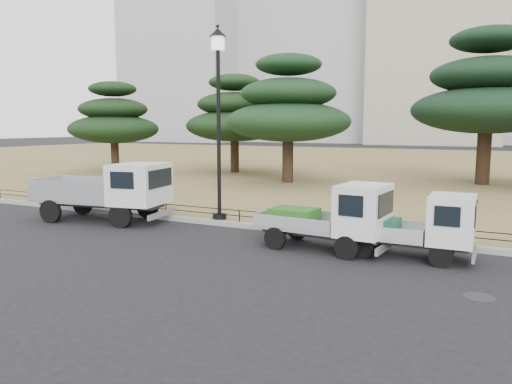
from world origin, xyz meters
The scene contains 14 objects.
ground centered at (0.00, 0.00, 0.00)m, with size 220.00×220.00×0.00m, color black.
lawn centered at (0.00, 30.60, 0.07)m, with size 120.00×56.00×0.15m, color olive.
curb centered at (0.00, 2.60, 0.08)m, with size 120.00×0.25×0.16m, color gray.
truck_large centered at (-5.49, 1.48, 1.14)m, with size 4.93×2.55×2.05m.
truck_kei_front centered at (2.76, 1.04, 0.91)m, with size 3.55×1.73×1.83m.
truck_kei_rear centered at (4.93, 1.23, 0.82)m, with size 3.18×1.42×1.65m.
street_lamp centered at (-1.86, 2.90, 4.43)m, with size 0.57×0.57×6.32m.
pipe_fence centered at (0.00, 2.75, 0.44)m, with size 38.00×0.04×0.40m.
tarp_pile centered at (-7.75, 3.25, 0.60)m, with size 1.90×1.54×1.13m.
manhole centered at (6.50, -1.20, 0.01)m, with size 0.60×0.60×0.01m, color #2D2D30.
pine_west_far centered at (-17.36, 14.77, 3.69)m, with size 6.08×6.08×6.14m.
pine_west_near centered at (-9.85, 18.23, 3.96)m, with size 6.60×6.60×6.60m.
pine_center_left centered at (-4.20, 14.25, 4.23)m, with size 6.95×6.95×7.07m.
pine_center_right centered at (5.65, 18.06, 4.96)m, with size 7.83×7.83×8.30m.
Camera 1 is at (6.84, -11.51, 3.32)m, focal length 35.00 mm.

